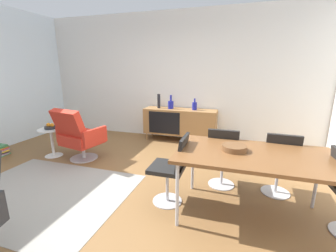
{
  "coord_description": "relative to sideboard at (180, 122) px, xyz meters",
  "views": [
    {
      "loc": [
        1.44,
        -2.45,
        1.6
      ],
      "look_at": [
        0.48,
        0.58,
        0.78
      ],
      "focal_mm": 24.17,
      "sensor_mm": 36.0,
      "label": 1
    }
  ],
  "objects": [
    {
      "name": "dining_table",
      "position": [
        1.42,
        -2.39,
        0.26
      ],
      "size": [
        1.6,
        0.9,
        0.74
      ],
      "color": "brown",
      "rests_on": "ground_plane"
    },
    {
      "name": "wall_back",
      "position": [
        -0.21,
        0.3,
        0.96
      ],
      "size": [
        6.8,
        0.12,
        2.8
      ],
      "primitive_type": "cube",
      "color": "silver",
      "rests_on": "ground_plane"
    },
    {
      "name": "wooden_bowl_on_table",
      "position": [
        1.21,
        -2.36,
        0.33
      ],
      "size": [
        0.26,
        0.26,
        0.06
      ],
      "primitive_type": "cylinder",
      "color": "brown",
      "rests_on": "dining_table"
    },
    {
      "name": "dining_chair_back_left",
      "position": [
        1.07,
        -1.83,
        0.03
      ],
      "size": [
        0.4,
        0.43,
        0.86
      ],
      "color": "black",
      "rests_on": "ground_plane"
    },
    {
      "name": "dining_chair_back_right",
      "position": [
        1.77,
        -1.83,
        0.03
      ],
      "size": [
        0.42,
        0.44,
        0.86
      ],
      "color": "black",
      "rests_on": "ground_plane"
    },
    {
      "name": "side_table_round",
      "position": [
        -2.02,
        -1.6,
        -0.12
      ],
      "size": [
        0.44,
        0.44,
        0.52
      ],
      "color": "white",
      "rests_on": "ground_plane"
    },
    {
      "name": "vase_sculptural_dark",
      "position": [
        -0.5,
        0.0,
        0.44
      ],
      "size": [
        0.07,
        0.07,
        0.31
      ],
      "color": "black",
      "rests_on": "sideboard"
    },
    {
      "name": "area_rug",
      "position": [
        -1.15,
        -2.71,
        -0.44
      ],
      "size": [
        2.2,
        1.7,
        0.01
      ],
      "primitive_type": "cube",
      "color": "gray",
      "rests_on": "ground_plane"
    },
    {
      "name": "sideboard",
      "position": [
        0.0,
        0.0,
        0.0
      ],
      "size": [
        1.6,
        0.45,
        0.72
      ],
      "color": "olive",
      "rests_on": "ground_plane"
    },
    {
      "name": "vase_cobalt",
      "position": [
        0.32,
        0.0,
        0.37
      ],
      "size": [
        0.1,
        0.1,
        0.25
      ],
      "color": "navy",
      "rests_on": "sideboard"
    },
    {
      "name": "vase_ceramic_small",
      "position": [
        -0.22,
        0.0,
        0.38
      ],
      "size": [
        0.12,
        0.12,
        0.3
      ],
      "color": "navy",
      "rests_on": "sideboard"
    },
    {
      "name": "dining_chair_near_window",
      "position": [
        0.53,
        -2.39,
        0.03
      ],
      "size": [
        0.43,
        0.4,
        0.86
      ],
      "color": "black",
      "rests_on": "ground_plane"
    },
    {
      "name": "fruit_bowl",
      "position": [
        -2.02,
        -1.6,
        0.12
      ],
      "size": [
        0.2,
        0.2,
        0.11
      ],
      "color": "#262628",
      "rests_on": "side_table_round"
    },
    {
      "name": "ground_plane",
      "position": [
        -0.21,
        -2.3,
        -0.44
      ],
      "size": [
        8.32,
        8.32,
        0.0
      ],
      "primitive_type": "plane",
      "color": "brown"
    },
    {
      "name": "lounge_chair_red",
      "position": [
        -1.41,
        -1.61,
        0.03
      ],
      "size": [
        0.8,
        0.76,
        0.95
      ],
      "color": "red",
      "rests_on": "ground_plane"
    }
  ]
}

